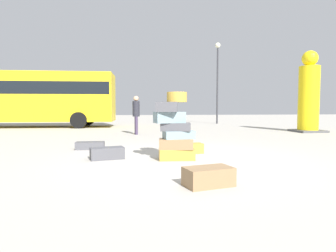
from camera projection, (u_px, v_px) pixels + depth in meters
ground_plane at (185, 159)px, 6.11m from camera, size 80.00×80.00×0.00m
suitcase_tower at (175, 131)px, 6.01m from camera, size 0.90×0.57×1.46m
suitcase_charcoal_upright_blue at (90, 146)px, 7.56m from camera, size 0.75×0.34×0.20m
suitcase_tan_behind_tower at (188, 149)px, 6.85m from camera, size 0.78×0.40×0.25m
suitcase_brown_foreground_near at (208, 177)px, 3.99m from camera, size 0.76×0.54×0.27m
suitcase_charcoal_left_side at (107, 153)px, 6.10m from camera, size 0.78×0.51×0.26m
person_bearded_onlooker at (136, 112)px, 11.81m from camera, size 0.30×0.34×1.63m
yellow_dummy_statue at (309, 96)px, 12.99m from camera, size 1.28×1.28×3.77m
parked_bus at (24, 96)px, 16.25m from camera, size 10.38×3.07×3.15m
lamp_post at (218, 71)px, 19.94m from camera, size 0.36×0.36×5.77m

